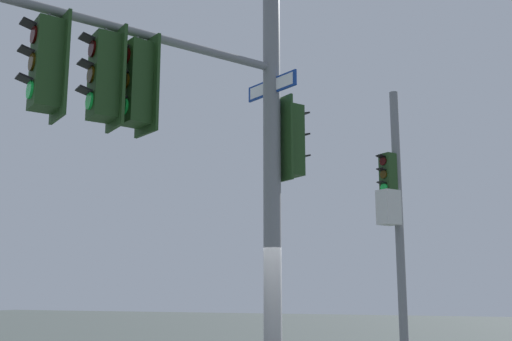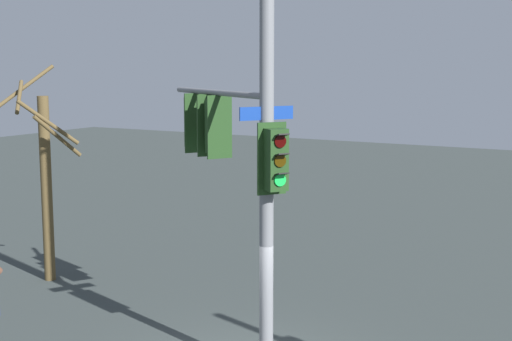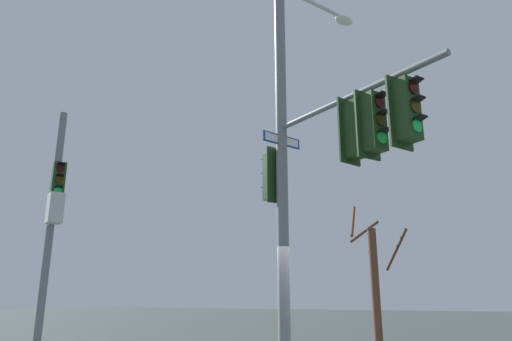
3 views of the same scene
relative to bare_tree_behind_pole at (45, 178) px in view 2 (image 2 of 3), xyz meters
The scene contains 2 objects.
main_signal_pole_assembly 7.70m from the bare_tree_behind_pole, 105.18° to the right, with size 4.67×4.22×9.29m.
bare_tree_behind_pole is the anchor object (origin of this frame).
Camera 2 is at (-11.16, -6.58, 5.80)m, focal length 50.91 mm.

